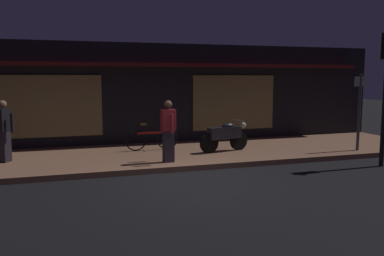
# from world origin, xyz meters

# --- Properties ---
(ground_plane) EXTENTS (60.00, 60.00, 0.00)m
(ground_plane) POSITION_xyz_m (0.00, 0.00, 0.00)
(ground_plane) COLOR black
(sidewalk_slab) EXTENTS (18.00, 4.00, 0.15)m
(sidewalk_slab) POSITION_xyz_m (0.00, 3.00, 0.07)
(sidewalk_slab) COLOR #8C6047
(sidewalk_slab) RESTS_ON ground_plane
(storefront_building) EXTENTS (18.00, 3.30, 3.60)m
(storefront_building) POSITION_xyz_m (0.00, 6.39, 1.80)
(storefront_building) COLOR black
(storefront_building) RESTS_ON ground_plane
(motorcycle) EXTENTS (1.69, 0.64, 0.97)m
(motorcycle) POSITION_xyz_m (1.89, 2.63, 0.65)
(motorcycle) COLOR black
(motorcycle) RESTS_ON sidewalk_slab
(bicycle_parked) EXTENTS (1.66, 0.42, 0.91)m
(bicycle_parked) POSITION_xyz_m (-0.23, 3.52, 0.51)
(bicycle_parked) COLOR black
(bicycle_parked) RESTS_ON sidewalk_slab
(person_photographer) EXTENTS (0.57, 0.44, 1.67)m
(person_photographer) POSITION_xyz_m (-4.37, 2.98, 1.03)
(person_photographer) COLOR #28232D
(person_photographer) RESTS_ON sidewalk_slab
(person_bystander) EXTENTS (0.40, 0.62, 1.67)m
(person_bystander) POSITION_xyz_m (-0.17, 1.62, 1.03)
(person_bystander) COLOR #28232D
(person_bystander) RESTS_ON sidewalk_slab
(sign_post) EXTENTS (0.44, 0.09, 2.40)m
(sign_post) POSITION_xyz_m (5.94, 1.56, 1.51)
(sign_post) COLOR #47474C
(sign_post) RESTS_ON sidewalk_slab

